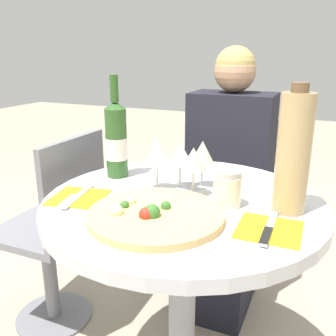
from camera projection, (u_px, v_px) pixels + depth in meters
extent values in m
cylinder|color=gray|center=(182.00, 307.00, 1.20)|extent=(0.09, 0.09, 0.68)
cylinder|color=silver|center=(183.00, 204.00, 1.09)|extent=(0.82, 0.82, 0.04)
cylinder|color=slate|center=(224.00, 283.00, 1.92)|extent=(0.33, 0.33, 0.01)
cylinder|color=slate|center=(226.00, 248.00, 1.86)|extent=(0.06, 0.06, 0.42)
cube|color=slate|center=(228.00, 206.00, 1.79)|extent=(0.37, 0.37, 0.03)
cube|color=slate|center=(239.00, 155.00, 1.88)|extent=(0.37, 0.02, 0.39)
cube|color=black|center=(216.00, 262.00, 1.71)|extent=(0.31, 0.35, 0.45)
cube|color=black|center=(231.00, 150.00, 1.71)|extent=(0.37, 0.23, 0.52)
sphere|color=tan|center=(235.00, 72.00, 1.61)|extent=(0.18, 0.18, 0.18)
sphere|color=tan|center=(235.00, 66.00, 1.60)|extent=(0.17, 0.17, 0.17)
cylinder|color=slate|center=(55.00, 316.00, 1.69)|extent=(0.33, 0.33, 0.01)
cylinder|color=slate|center=(50.00, 276.00, 1.63)|extent=(0.06, 0.06, 0.42)
cube|color=slate|center=(45.00, 229.00, 1.56)|extent=(0.37, 0.37, 0.03)
cube|color=slate|center=(75.00, 188.00, 1.43)|extent=(0.02, 0.37, 0.39)
cylinder|color=#DBB26B|center=(156.00, 215.00, 0.95)|extent=(0.35, 0.35, 0.02)
sphere|color=#B22D1E|center=(146.00, 214.00, 0.92)|extent=(0.04, 0.04, 0.04)
sphere|color=beige|center=(131.00, 201.00, 1.01)|extent=(0.03, 0.03, 0.03)
sphere|color=#336B28|center=(125.00, 205.00, 0.98)|extent=(0.02, 0.02, 0.02)
sphere|color=beige|center=(117.00, 211.00, 0.94)|extent=(0.03, 0.03, 0.03)
sphere|color=#336B28|center=(166.00, 206.00, 0.97)|extent=(0.03, 0.03, 0.03)
sphere|color=#336B28|center=(152.00, 213.00, 0.93)|extent=(0.04, 0.04, 0.04)
cylinder|color=#2D5623|center=(116.00, 143.00, 1.25)|extent=(0.07, 0.07, 0.23)
cone|color=#2D5623|center=(115.00, 105.00, 1.22)|extent=(0.07, 0.07, 0.03)
cylinder|color=#2D5623|center=(114.00, 88.00, 1.20)|extent=(0.03, 0.03, 0.09)
cylinder|color=silver|center=(117.00, 148.00, 1.26)|extent=(0.07, 0.07, 0.07)
cylinder|color=tan|center=(293.00, 154.00, 0.96)|extent=(0.09, 0.09, 0.31)
cylinder|color=brown|center=(300.00, 87.00, 0.91)|extent=(0.04, 0.04, 0.02)
cylinder|color=silver|center=(227.00, 191.00, 1.03)|extent=(0.08, 0.08, 0.09)
cylinder|color=#B2B2B7|center=(228.00, 173.00, 1.01)|extent=(0.07, 0.07, 0.02)
cylinder|color=silver|center=(202.00, 186.00, 1.19)|extent=(0.06, 0.06, 0.00)
cylinder|color=silver|center=(202.00, 174.00, 1.18)|extent=(0.01, 0.01, 0.08)
cone|color=beige|center=(203.00, 152.00, 1.16)|extent=(0.07, 0.07, 0.07)
cylinder|color=silver|center=(193.00, 194.00, 1.12)|extent=(0.06, 0.06, 0.00)
cylinder|color=silver|center=(193.00, 182.00, 1.11)|extent=(0.01, 0.01, 0.08)
cone|color=beige|center=(193.00, 159.00, 1.09)|extent=(0.07, 0.07, 0.07)
cylinder|color=silver|center=(180.00, 187.00, 1.18)|extent=(0.06, 0.06, 0.00)
cylinder|color=silver|center=(180.00, 175.00, 1.17)|extent=(0.01, 0.01, 0.08)
cone|color=silver|center=(180.00, 153.00, 1.14)|extent=(0.08, 0.08, 0.07)
cylinder|color=silver|center=(157.00, 189.00, 1.16)|extent=(0.06, 0.06, 0.00)
cylinder|color=silver|center=(157.00, 176.00, 1.15)|extent=(0.01, 0.01, 0.08)
cone|color=silver|center=(157.00, 152.00, 1.13)|extent=(0.08, 0.08, 0.08)
cube|color=gold|center=(79.00, 197.00, 1.09)|extent=(0.18, 0.18, 0.00)
cube|color=silver|center=(78.00, 196.00, 1.09)|extent=(0.06, 0.19, 0.00)
cube|color=silver|center=(68.00, 201.00, 1.05)|extent=(0.04, 0.09, 0.00)
cube|color=gold|center=(269.00, 229.00, 0.90)|extent=(0.15, 0.15, 0.00)
cube|color=silver|center=(269.00, 228.00, 0.89)|extent=(0.02, 0.19, 0.00)
cube|color=black|center=(266.00, 235.00, 0.85)|extent=(0.02, 0.09, 0.00)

